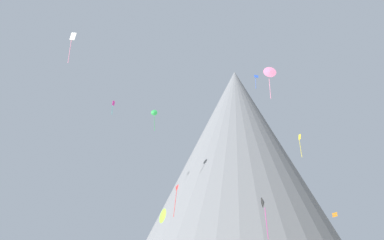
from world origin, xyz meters
The scene contains 11 objects.
rock_massif centered at (11.25, 75.01, 24.98)m, with size 76.53×76.53×54.69m.
kite_black_low centered at (9.17, 21.24, 9.33)m, with size 0.74×1.41×5.64m.
kite_yellow_mid centered at (21.64, 42.69, 23.94)m, with size 0.40×0.87×4.92m.
kite_blue_high centered at (13.21, 42.08, 37.60)m, with size 0.95×0.38×3.32m.
kite_lime_low centered at (-5.77, 34.58, 8.46)m, with size 1.82×2.60×2.51m.
kite_pink_high centered at (11.85, 23.37, 30.33)m, with size 2.12×0.74×5.77m.
kite_red_low centered at (-3.31, 31.80, 12.78)m, with size 0.88×1.32×5.50m.
kite_orange_low centered at (27.88, 44.73, 9.29)m, with size 0.89×0.84×0.95m.
kite_white_high centered at (-20.08, 21.88, 35.11)m, with size 1.01×0.31×5.52m.
kite_magenta_high centered at (-19.81, 54.74, 36.08)m, with size 0.60×0.78×3.61m.
kite_green_high centered at (-9.71, 55.03, 34.12)m, with size 1.55×0.60×5.39m.
Camera 1 is at (-1.25, -31.96, 4.38)m, focal length 35.19 mm.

